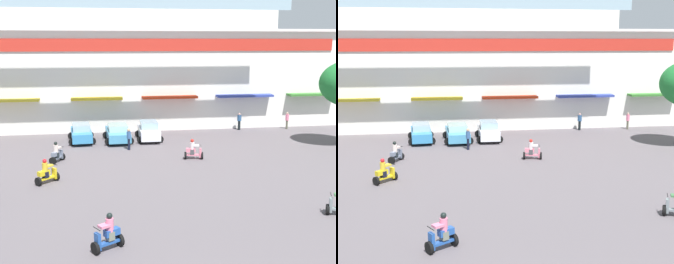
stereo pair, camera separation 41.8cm
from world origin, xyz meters
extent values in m
plane|color=#5E575B|center=(0.00, 13.00, 0.00)|extent=(128.00, 128.00, 0.00)
cube|color=white|center=(0.00, 36.62, 4.62)|extent=(42.00, 13.24, 9.23)
cube|color=red|center=(0.00, 29.94, 8.00)|extent=(38.64, 0.12, 1.11)
cube|color=white|center=(0.00, 29.90, 9.35)|extent=(42.00, 0.70, 0.24)
cube|color=gold|center=(-10.52, 29.45, 3.24)|extent=(4.11, 1.10, 0.20)
cube|color=gold|center=(-3.41, 29.45, 3.24)|extent=(4.59, 1.10, 0.20)
cube|color=red|center=(3.27, 29.45, 3.24)|extent=(5.14, 1.10, 0.20)
cube|color=#2C3C94|center=(10.50, 29.45, 3.24)|extent=(5.43, 1.10, 0.20)
cube|color=#34722C|center=(17.38, 29.45, 3.24)|extent=(4.92, 1.10, 0.20)
cube|color=#3584BC|center=(-4.80, 26.31, 0.63)|extent=(1.94, 4.26, 0.73)
cube|color=#A0B6C3|center=(-4.80, 26.31, 1.28)|extent=(1.55, 2.18, 0.55)
cylinder|color=black|center=(-5.70, 27.53, 0.30)|extent=(0.61, 0.21, 0.60)
cylinder|color=black|center=(-4.10, 27.66, 0.30)|extent=(0.61, 0.21, 0.60)
cylinder|color=black|center=(-5.50, 24.97, 0.30)|extent=(0.61, 0.21, 0.60)
cylinder|color=black|center=(-3.89, 25.10, 0.30)|extent=(0.61, 0.21, 0.60)
cube|color=#4593BD|center=(-1.76, 26.00, 0.62)|extent=(1.99, 4.47, 0.70)
cube|color=#A4C3BC|center=(-1.76, 26.00, 1.22)|extent=(1.64, 2.27, 0.49)
cylinder|color=black|center=(-2.72, 27.32, 0.30)|extent=(0.61, 0.19, 0.60)
cylinder|color=black|center=(-0.93, 27.40, 0.30)|extent=(0.61, 0.19, 0.60)
cylinder|color=black|center=(-2.60, 24.60, 0.30)|extent=(0.61, 0.19, 0.60)
cylinder|color=black|center=(-0.81, 24.68, 0.30)|extent=(0.61, 0.19, 0.60)
cube|color=white|center=(0.90, 26.17, 0.67)|extent=(1.71, 4.08, 0.79)
cube|color=#90B0C0|center=(0.90, 26.17, 1.34)|extent=(1.44, 2.05, 0.57)
cylinder|color=black|center=(0.10, 27.44, 0.30)|extent=(0.60, 0.18, 0.60)
cylinder|color=black|center=(1.73, 27.41, 0.30)|extent=(0.60, 0.18, 0.60)
cylinder|color=black|center=(0.06, 24.93, 0.30)|extent=(0.60, 0.18, 0.60)
cylinder|color=black|center=(1.69, 24.90, 0.30)|extent=(0.60, 0.18, 0.60)
cylinder|color=black|center=(7.55, 8.07, 0.26)|extent=(0.34, 0.53, 0.52)
cube|color=gray|center=(7.66, 8.02, 0.50)|extent=(0.26, 0.35, 0.69)
cylinder|color=black|center=(7.64, 8.03, 1.05)|extent=(0.24, 0.49, 0.04)
cylinder|color=black|center=(-6.01, 15.76, 0.26)|extent=(0.47, 0.47, 0.52)
cylinder|color=black|center=(-6.95, 14.82, 0.26)|extent=(0.47, 0.47, 0.52)
cube|color=gold|center=(-6.48, 15.29, 0.32)|extent=(1.03, 1.03, 0.10)
cube|color=gold|center=(-6.65, 15.12, 0.69)|extent=(0.74, 0.74, 0.28)
cube|color=gold|center=(-6.10, 15.67, 0.49)|extent=(0.32, 0.33, 0.67)
cylinder|color=black|center=(-6.08, 15.69, 1.03)|extent=(0.39, 0.39, 0.04)
cube|color=black|center=(-6.57, 15.20, 0.57)|extent=(0.42, 0.42, 0.36)
cylinder|color=gold|center=(-6.57, 15.20, 1.02)|extent=(0.45, 0.45, 0.54)
sphere|color=red|center=(-6.57, 15.20, 1.40)|extent=(0.25, 0.25, 0.25)
cube|color=gold|center=(-6.37, 15.41, 1.04)|extent=(0.55, 0.55, 0.10)
cylinder|color=black|center=(-6.02, 20.57, 0.26)|extent=(0.53, 0.35, 0.52)
cylinder|color=black|center=(-6.55, 19.43, 0.26)|extent=(0.53, 0.35, 0.52)
cube|color=slate|center=(-6.28, 20.00, 0.32)|extent=(0.72, 1.12, 0.10)
cube|color=slate|center=(-6.38, 19.79, 0.66)|extent=(0.57, 0.76, 0.28)
cube|color=slate|center=(-6.07, 20.45, 0.47)|extent=(0.35, 0.26, 0.65)
cylinder|color=black|center=(-6.06, 20.48, 1.00)|extent=(0.49, 0.25, 0.04)
cube|color=#1D252A|center=(-6.34, 19.88, 0.54)|extent=(0.41, 0.39, 0.36)
cylinder|color=beige|center=(-6.34, 19.88, 1.00)|extent=(0.43, 0.43, 0.55)
sphere|color=black|center=(-6.34, 19.88, 1.38)|extent=(0.25, 0.25, 0.25)
cube|color=beige|center=(-6.22, 20.13, 1.02)|extent=(0.49, 0.54, 0.10)
cylinder|color=black|center=(3.92, 19.21, 0.26)|extent=(0.23, 0.54, 0.52)
cylinder|color=black|center=(2.75, 19.41, 0.26)|extent=(0.23, 0.54, 0.52)
cube|color=pink|center=(3.33, 19.31, 0.32)|extent=(1.08, 0.45, 0.10)
cube|color=pink|center=(3.12, 19.34, 0.67)|extent=(0.71, 0.41, 0.28)
cube|color=pink|center=(3.80, 19.23, 0.47)|extent=(0.19, 0.34, 0.66)
cylinder|color=black|center=(3.83, 19.23, 1.01)|extent=(0.12, 0.52, 0.04)
cube|color=#424145|center=(3.22, 19.33, 0.55)|extent=(0.33, 0.36, 0.36)
cylinder|color=silver|center=(3.22, 19.33, 0.99)|extent=(0.37, 0.37, 0.52)
sphere|color=red|center=(3.22, 19.33, 1.36)|extent=(0.25, 0.25, 0.25)
cube|color=silver|center=(3.48, 19.29, 1.01)|extent=(0.49, 0.41, 0.10)
cylinder|color=black|center=(-3.66, 5.65, 0.26)|extent=(0.39, 0.52, 0.52)
cylinder|color=black|center=(-2.66, 6.26, 0.26)|extent=(0.39, 0.52, 0.52)
cube|color=#214D9C|center=(-3.16, 5.96, 0.32)|extent=(1.02, 0.77, 0.10)
cube|color=#214D9C|center=(-2.98, 6.06, 0.72)|extent=(0.71, 0.59, 0.28)
cube|color=#214D9C|center=(-3.56, 5.71, 0.51)|extent=(0.29, 0.35, 0.71)
cylinder|color=black|center=(-3.58, 5.70, 1.06)|extent=(0.30, 0.46, 0.04)
cube|color=slate|center=(-3.06, 6.02, 0.60)|extent=(0.41, 0.42, 0.36)
cylinder|color=pink|center=(-3.06, 6.02, 1.06)|extent=(0.44, 0.44, 0.55)
sphere|color=black|center=(-3.06, 6.02, 1.45)|extent=(0.25, 0.25, 0.25)
cube|color=pink|center=(-3.28, 5.88, 1.09)|extent=(0.55, 0.52, 0.10)
cylinder|color=#545443|center=(14.66, 28.90, 0.42)|extent=(0.27, 0.27, 0.84)
cylinder|color=pink|center=(14.66, 28.90, 1.13)|extent=(0.43, 0.43, 0.59)
sphere|color=tan|center=(14.66, 28.90, 1.53)|extent=(0.22, 0.22, 0.22)
cylinder|color=black|center=(-1.06, 22.84, 0.45)|extent=(0.28, 0.28, 0.90)
cylinder|color=#33578B|center=(-1.06, 22.84, 1.18)|extent=(0.45, 0.45, 0.55)
sphere|color=tan|center=(-1.06, 22.84, 1.57)|extent=(0.24, 0.24, 0.24)
cylinder|color=black|center=(9.95, 29.19, 0.44)|extent=(0.26, 0.26, 0.88)
cylinder|color=#2C507C|center=(9.95, 29.19, 1.15)|extent=(0.42, 0.42, 0.53)
sphere|color=tan|center=(9.95, 29.19, 1.52)|extent=(0.21, 0.21, 0.21)
camera|label=1|loc=(-3.41, -10.88, 8.29)|focal=47.45mm
camera|label=2|loc=(-3.00, -10.94, 8.29)|focal=47.45mm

